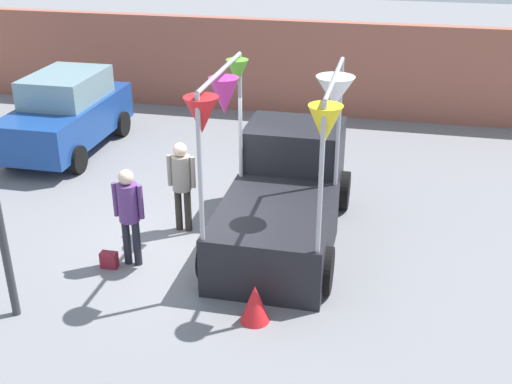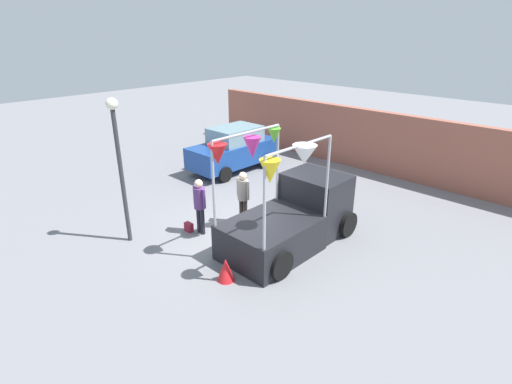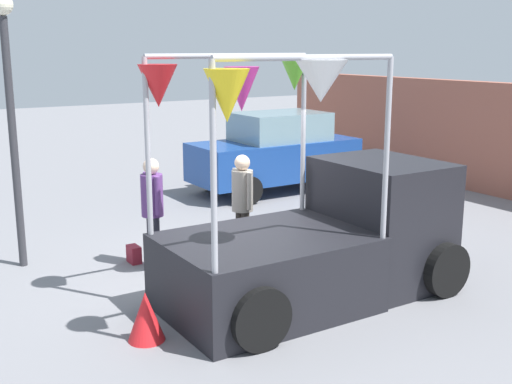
{
  "view_description": "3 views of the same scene",
  "coord_description": "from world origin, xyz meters",
  "px_view_note": "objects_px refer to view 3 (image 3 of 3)",
  "views": [
    {
      "loc": [
        3.23,
        -9.6,
        5.74
      ],
      "look_at": [
        1.24,
        -0.52,
        1.39
      ],
      "focal_mm": 45.0,
      "sensor_mm": 36.0,
      "label": 1
    },
    {
      "loc": [
        7.84,
        -7.47,
        5.8
      ],
      "look_at": [
        0.58,
        0.07,
        1.47
      ],
      "focal_mm": 28.0,
      "sensor_mm": 36.0,
      "label": 2
    },
    {
      "loc": [
        8.15,
        -4.64,
        3.37
      ],
      "look_at": [
        1.08,
        -0.18,
        1.49
      ],
      "focal_mm": 45.0,
      "sensor_mm": 36.0,
      "label": 3
    }
  ],
  "objects_px": {
    "person_vendor": "(242,197)",
    "street_lamp": "(9,95)",
    "vendor_truck": "(327,233)",
    "person_customer": "(152,202)",
    "handbag": "(134,254)",
    "folded_kite_bundle_crimson": "(146,316)",
    "parked_car": "(276,152)"
  },
  "relations": [
    {
      "from": "parked_car",
      "to": "handbag",
      "type": "relative_size",
      "value": 14.29
    },
    {
      "from": "handbag",
      "to": "street_lamp",
      "type": "height_order",
      "value": "street_lamp"
    },
    {
      "from": "vendor_truck",
      "to": "person_customer",
      "type": "xyz_separation_m",
      "value": [
        -2.33,
        -1.58,
        0.17
      ]
    },
    {
      "from": "vendor_truck",
      "to": "person_vendor",
      "type": "height_order",
      "value": "vendor_truck"
    },
    {
      "from": "person_vendor",
      "to": "handbag",
      "type": "xyz_separation_m",
      "value": [
        -0.81,
        -1.55,
        -0.91
      ]
    },
    {
      "from": "folded_kite_bundle_crimson",
      "to": "street_lamp",
      "type": "bearing_deg",
      "value": -170.24
    },
    {
      "from": "parked_car",
      "to": "handbag",
      "type": "height_order",
      "value": "parked_car"
    },
    {
      "from": "parked_car",
      "to": "person_vendor",
      "type": "xyz_separation_m",
      "value": [
        4.01,
        -3.35,
        0.1
      ]
    },
    {
      "from": "vendor_truck",
      "to": "folded_kite_bundle_crimson",
      "type": "xyz_separation_m",
      "value": [
        0.04,
        -2.71,
        -0.58
      ]
    },
    {
      "from": "parked_car",
      "to": "person_vendor",
      "type": "bearing_deg",
      "value": -39.85
    },
    {
      "from": "parked_car",
      "to": "person_customer",
      "type": "height_order",
      "value": "parked_car"
    },
    {
      "from": "person_vendor",
      "to": "parked_car",
      "type": "bearing_deg",
      "value": 140.15
    },
    {
      "from": "person_vendor",
      "to": "folded_kite_bundle_crimson",
      "type": "bearing_deg",
      "value": -52.37
    },
    {
      "from": "street_lamp",
      "to": "person_customer",
      "type": "bearing_deg",
      "value": 56.17
    },
    {
      "from": "handbag",
      "to": "parked_car",
      "type": "bearing_deg",
      "value": 123.17
    },
    {
      "from": "handbag",
      "to": "folded_kite_bundle_crimson",
      "type": "xyz_separation_m",
      "value": [
        2.72,
        -0.93,
        0.16
      ]
    },
    {
      "from": "person_vendor",
      "to": "handbag",
      "type": "distance_m",
      "value": 1.97
    },
    {
      "from": "folded_kite_bundle_crimson",
      "to": "person_customer",
      "type": "bearing_deg",
      "value": 154.54
    },
    {
      "from": "person_customer",
      "to": "folded_kite_bundle_crimson",
      "type": "bearing_deg",
      "value": -25.46
    },
    {
      "from": "parked_car",
      "to": "street_lamp",
      "type": "distance_m",
      "value": 7.07
    },
    {
      "from": "parked_car",
      "to": "handbag",
      "type": "bearing_deg",
      "value": -56.83
    },
    {
      "from": "vendor_truck",
      "to": "handbag",
      "type": "xyz_separation_m",
      "value": [
        -2.68,
        -1.78,
        -0.74
      ]
    },
    {
      "from": "person_vendor",
      "to": "person_customer",
      "type": "bearing_deg",
      "value": -108.9
    },
    {
      "from": "vendor_truck",
      "to": "person_customer",
      "type": "distance_m",
      "value": 2.82
    },
    {
      "from": "person_vendor",
      "to": "street_lamp",
      "type": "xyz_separation_m",
      "value": [
        -1.62,
        -3.08,
        1.63
      ]
    },
    {
      "from": "handbag",
      "to": "street_lamp",
      "type": "xyz_separation_m",
      "value": [
        -0.81,
        -1.53,
        2.54
      ]
    },
    {
      "from": "folded_kite_bundle_crimson",
      "to": "person_vendor",
      "type": "bearing_deg",
      "value": 127.63
    },
    {
      "from": "street_lamp",
      "to": "parked_car",
      "type": "bearing_deg",
      "value": 110.35
    },
    {
      "from": "vendor_truck",
      "to": "folded_kite_bundle_crimson",
      "type": "bearing_deg",
      "value": -89.08
    },
    {
      "from": "vendor_truck",
      "to": "person_vendor",
      "type": "bearing_deg",
      "value": -172.84
    },
    {
      "from": "vendor_truck",
      "to": "handbag",
      "type": "distance_m",
      "value": 3.3
    },
    {
      "from": "person_customer",
      "to": "person_vendor",
      "type": "distance_m",
      "value": 1.42
    }
  ]
}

